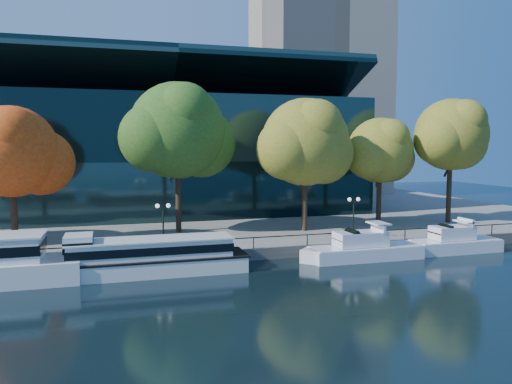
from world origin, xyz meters
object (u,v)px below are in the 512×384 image
object	(u,v)px
tree_2	(179,133)
tree_3	(307,144)
tree_1	(13,154)
tour_boat	(139,256)
cruiser_far	(452,242)
tree_4	(381,152)
lamp_2	(354,208)
cruiser_near	(361,248)
lamp_1	(163,216)
tree_5	(453,136)

from	to	relation	value
tree_2	tree_3	world-z (taller)	tree_2
tree_1	tree_2	distance (m)	15.43
tour_boat	tree_2	size ratio (longest dim) A/B	1.14
cruiser_far	tree_4	xyz separation A→B (m)	(-0.78, 11.62, 8.19)
cruiser_far	tree_2	bearing A→B (deg)	152.15
tree_2	cruiser_far	bearing A→B (deg)	-27.85
tour_boat	tree_1	bearing A→B (deg)	139.03
tree_1	lamp_2	distance (m)	30.82
cruiser_near	tree_3	size ratio (longest dim) A/B	0.80
lamp_1	lamp_2	size ratio (longest dim) A/B	1.00
cruiser_far	tour_boat	bearing A→B (deg)	179.94
tree_4	lamp_1	bearing A→B (deg)	-162.31
tree_1	tree_2	xyz separation A→B (m)	(14.83, 3.76, 2.00)
tree_1	tree_5	bearing A→B (deg)	1.90
cruiser_far	tree_4	bearing A→B (deg)	93.82
tree_4	tree_1	bearing A→B (deg)	-175.44
tour_boat	lamp_2	world-z (taller)	lamp_2
tree_3	tree_5	bearing A→B (deg)	1.87
tour_boat	tree_3	bearing A→B (deg)	28.28
tour_boat	lamp_2	xyz separation A→B (m)	(20.04, 3.51, 2.57)
tour_boat	tree_5	world-z (taller)	tree_5
tree_3	lamp_1	world-z (taller)	tree_3
tree_1	tree_3	xyz separation A→B (m)	(27.60, 0.92, 0.85)
tree_5	cruiser_far	bearing A→B (deg)	-126.44
lamp_1	cruiser_near	bearing A→B (deg)	-13.00
cruiser_near	tree_1	world-z (taller)	tree_1
tree_5	lamp_2	bearing A→B (deg)	-157.33
cruiser_far	tree_3	bearing A→B (deg)	138.16
cruiser_near	tree_1	distance (m)	31.19
tree_1	lamp_1	xyz separation A→B (m)	(12.16, -5.09, -5.22)
tree_1	lamp_2	world-z (taller)	tree_1
tree_3	lamp_2	size ratio (longest dim) A/B	3.42
tree_4	lamp_2	world-z (taller)	tree_4
cruiser_near	lamp_2	distance (m)	5.00
tree_4	lamp_2	distance (m)	12.22
tree_2	tree_5	xyz separation A→B (m)	(30.93, -2.24, -0.25)
tree_4	tree_5	bearing A→B (deg)	-10.11
tour_boat	lamp_2	distance (m)	20.51
cruiser_near	tree_3	bearing A→B (deg)	96.55
tree_1	tree_3	size ratio (longest dim) A/B	0.90
tree_4	lamp_2	size ratio (longest dim) A/B	2.99
tree_1	lamp_1	world-z (taller)	tree_1
tour_boat	tree_2	distance (m)	16.52
cruiser_far	lamp_1	size ratio (longest dim) A/B	2.38
lamp_2	tree_1	bearing A→B (deg)	170.35
tree_3	tree_2	bearing A→B (deg)	167.49
tree_1	tree_2	world-z (taller)	tree_2
tree_1	lamp_1	distance (m)	14.18
tour_boat	tree_5	size ratio (longest dim) A/B	1.22
tree_3	tree_5	world-z (taller)	tree_5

